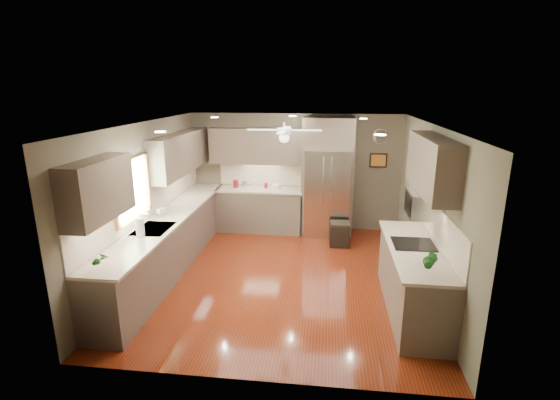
% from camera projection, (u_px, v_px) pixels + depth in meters
% --- Properties ---
extents(floor, '(5.00, 5.00, 0.00)m').
position_uv_depth(floor, '(282.00, 276.00, 6.73)').
color(floor, '#4C170A').
rests_on(floor, ground).
extents(ceiling, '(5.00, 5.00, 0.00)m').
position_uv_depth(ceiling, '(282.00, 124.00, 6.06)').
color(ceiling, white).
rests_on(ceiling, ground).
extents(wall_back, '(4.50, 0.00, 4.50)m').
position_uv_depth(wall_back, '(295.00, 172.00, 8.79)').
color(wall_back, '#5C5546').
rests_on(wall_back, ground).
extents(wall_front, '(4.50, 0.00, 4.50)m').
position_uv_depth(wall_front, '(253.00, 274.00, 4.01)').
color(wall_front, '#5C5546').
rests_on(wall_front, ground).
extents(wall_left, '(0.00, 5.00, 5.00)m').
position_uv_depth(wall_left, '(146.00, 200.00, 6.65)').
color(wall_left, '#5C5546').
rests_on(wall_left, ground).
extents(wall_right, '(0.00, 5.00, 5.00)m').
position_uv_depth(wall_right, '(429.00, 209.00, 6.14)').
color(wall_right, '#5C5546').
rests_on(wall_right, ground).
extents(canister_a, '(0.12, 0.12, 0.18)m').
position_uv_depth(canister_a, '(236.00, 184.00, 8.71)').
color(canister_a, maroon).
rests_on(canister_a, back_run).
extents(canister_b, '(0.11, 0.11, 0.15)m').
position_uv_depth(canister_b, '(245.00, 184.00, 8.73)').
color(canister_b, silver).
rests_on(canister_b, back_run).
extents(canister_c, '(0.14, 0.14, 0.18)m').
position_uv_depth(canister_c, '(255.00, 184.00, 8.68)').
color(canister_c, '#C2B291').
rests_on(canister_c, back_run).
extents(canister_d, '(0.09, 0.09, 0.11)m').
position_uv_depth(canister_d, '(266.00, 185.00, 8.68)').
color(canister_d, maroon).
rests_on(canister_d, back_run).
extents(soap_bottle, '(0.12, 0.12, 0.19)m').
position_uv_depth(soap_bottle, '(162.00, 210.00, 6.80)').
color(soap_bottle, white).
rests_on(soap_bottle, left_run).
extents(potted_plant_left, '(0.15, 0.11, 0.26)m').
position_uv_depth(potted_plant_left, '(101.00, 259.00, 4.79)').
color(potted_plant_left, '#17501C').
rests_on(potted_plant_left, left_run).
extents(potted_plant_right, '(0.20, 0.17, 0.30)m').
position_uv_depth(potted_plant_right, '(431.00, 261.00, 4.70)').
color(potted_plant_right, '#17501C').
rests_on(potted_plant_right, right_run).
extents(bowl, '(0.21, 0.21, 0.05)m').
position_uv_depth(bowl, '(276.00, 188.00, 8.60)').
color(bowl, '#C2B291').
rests_on(bowl, back_run).
extents(left_run, '(0.65, 4.70, 1.45)m').
position_uv_depth(left_run, '(170.00, 241.00, 6.97)').
color(left_run, brown).
rests_on(left_run, ground).
extents(back_run, '(1.85, 0.65, 1.45)m').
position_uv_depth(back_run, '(260.00, 209.00, 8.79)').
color(back_run, brown).
rests_on(back_run, ground).
extents(uppers, '(4.50, 4.70, 0.95)m').
position_uv_depth(uppers, '(244.00, 157.00, 6.99)').
color(uppers, brown).
rests_on(uppers, wall_left).
extents(window, '(0.05, 1.12, 0.92)m').
position_uv_depth(window, '(132.00, 189.00, 6.09)').
color(window, '#BFF2B2').
rests_on(window, wall_left).
extents(sink, '(0.50, 0.70, 0.32)m').
position_uv_depth(sink, '(154.00, 230.00, 6.23)').
color(sink, silver).
rests_on(sink, left_run).
extents(refrigerator, '(1.06, 0.75, 2.45)m').
position_uv_depth(refrigerator, '(327.00, 179.00, 8.40)').
color(refrigerator, silver).
rests_on(refrigerator, ground).
extents(right_run, '(0.70, 2.20, 1.45)m').
position_uv_depth(right_run, '(413.00, 278.00, 5.62)').
color(right_run, brown).
rests_on(right_run, ground).
extents(microwave, '(0.43, 0.55, 0.34)m').
position_uv_depth(microwave, '(423.00, 204.00, 5.58)').
color(microwave, silver).
rests_on(microwave, wall_right).
extents(ceiling_fan, '(1.18, 1.18, 0.32)m').
position_uv_depth(ceiling_fan, '(284.00, 133.00, 6.39)').
color(ceiling_fan, white).
rests_on(ceiling_fan, ceiling).
extents(recessed_lights, '(2.84, 3.14, 0.01)m').
position_uv_depth(recessed_lights, '(282.00, 122.00, 6.45)').
color(recessed_lights, white).
rests_on(recessed_lights, ceiling).
extents(wall_clock, '(0.30, 0.03, 0.30)m').
position_uv_depth(wall_clock, '(380.00, 136.00, 8.35)').
color(wall_clock, white).
rests_on(wall_clock, wall_back).
extents(framed_print, '(0.36, 0.03, 0.30)m').
position_uv_depth(framed_print, '(378.00, 160.00, 8.48)').
color(framed_print, black).
rests_on(framed_print, wall_back).
extents(stool, '(0.40, 0.40, 0.47)m').
position_uv_depth(stool, '(340.00, 234.00, 7.99)').
color(stool, black).
rests_on(stool, ground).
extents(paper_towel, '(0.12, 0.12, 0.30)m').
position_uv_depth(paper_towel, '(140.00, 227.00, 5.86)').
color(paper_towel, white).
rests_on(paper_towel, left_run).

